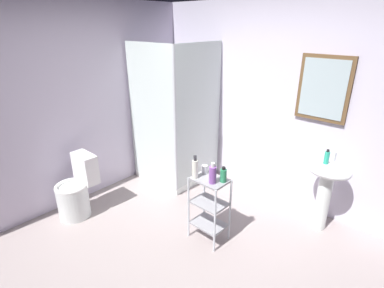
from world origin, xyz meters
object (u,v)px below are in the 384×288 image
object	(u,v)px
hand_soap_bottle	(327,157)
lotion_bottle_white	(195,168)
conditioner_bottle_purple	(213,174)
toilet	(76,192)
rinse_cup	(205,169)
body_wash_bottle_green	(223,175)
storage_cart	(209,204)
shower_stall	(176,151)
pedestal_sink	(326,184)

from	to	relation	value
hand_soap_bottle	lotion_bottle_white	bearing A→B (deg)	-130.08
hand_soap_bottle	conditioner_bottle_purple	world-z (taller)	hand_soap_bottle
toilet	rinse_cup	world-z (taller)	rinse_cup
lotion_bottle_white	rinse_cup	distance (m)	0.16
toilet	lotion_bottle_white	world-z (taller)	lotion_bottle_white
lotion_bottle_white	conditioner_bottle_purple	bearing A→B (deg)	11.43
conditioner_bottle_purple	body_wash_bottle_green	world-z (taller)	conditioner_bottle_purple
storage_cart	rinse_cup	world-z (taller)	rinse_cup
conditioner_bottle_purple	body_wash_bottle_green	distance (m)	0.11
rinse_cup	shower_stall	bearing A→B (deg)	149.13
conditioner_bottle_purple	body_wash_bottle_green	xyz separation A→B (m)	(0.06, 0.09, -0.02)
shower_stall	body_wash_bottle_green	distance (m)	1.55
lotion_bottle_white	conditioner_bottle_purple	distance (m)	0.20
lotion_bottle_white	body_wash_bottle_green	bearing A→B (deg)	27.07
body_wash_bottle_green	pedestal_sink	bearing A→B (deg)	53.67
storage_cart	lotion_bottle_white	size ratio (longest dim) A/B	2.96
toilet	conditioner_bottle_purple	bearing A→B (deg)	24.09
lotion_bottle_white	rinse_cup	size ratio (longest dim) A/B	2.81
shower_stall	toilet	distance (m)	1.49
pedestal_sink	body_wash_bottle_green	world-z (taller)	body_wash_bottle_green
conditioner_bottle_purple	rinse_cup	xyz separation A→B (m)	(-0.19, 0.11, -0.05)
storage_cart	conditioner_bottle_purple	world-z (taller)	conditioner_bottle_purple
conditioner_bottle_purple	rinse_cup	bearing A→B (deg)	150.50
hand_soap_bottle	rinse_cup	distance (m)	1.32
body_wash_bottle_green	conditioner_bottle_purple	bearing A→B (deg)	-124.02
toilet	hand_soap_bottle	size ratio (longest dim) A/B	4.61
shower_stall	storage_cart	world-z (taller)	shower_stall
toilet	rinse_cup	size ratio (longest dim) A/B	8.53
body_wash_bottle_green	storage_cart	bearing A→B (deg)	-160.53
storage_cart	conditioner_bottle_purple	distance (m)	0.41
hand_soap_bottle	body_wash_bottle_green	size ratio (longest dim) A/B	1.01
shower_stall	hand_soap_bottle	xyz separation A→B (m)	(2.01, 0.29, 0.42)
toilet	body_wash_bottle_green	size ratio (longest dim) A/B	4.66
conditioner_bottle_purple	lotion_bottle_white	bearing A→B (deg)	-168.57
storage_cart	hand_soap_bottle	distance (m)	1.36
hand_soap_bottle	pedestal_sink	bearing A→B (deg)	-0.27
toilet	hand_soap_bottle	xyz separation A→B (m)	(2.27, 1.74, 0.57)
shower_stall	toilet	world-z (taller)	shower_stall
pedestal_sink	body_wash_bottle_green	size ratio (longest dim) A/B	4.96
shower_stall	storage_cart	distance (m)	1.41
shower_stall	body_wash_bottle_green	bearing A→B (deg)	-26.41
pedestal_sink	hand_soap_bottle	xyz separation A→B (m)	(-0.05, 0.00, 0.30)
conditioner_bottle_purple	rinse_cup	size ratio (longest dim) A/B	2.45
rinse_cup	pedestal_sink	bearing A→B (deg)	44.47
lotion_bottle_white	body_wash_bottle_green	distance (m)	0.29
lotion_bottle_white	storage_cart	bearing A→B (deg)	34.03
lotion_bottle_white	toilet	bearing A→B (deg)	-154.23
toilet	body_wash_bottle_green	distance (m)	1.86
pedestal_sink	rinse_cup	world-z (taller)	rinse_cup
shower_stall	lotion_bottle_white	bearing A→B (deg)	-36.38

